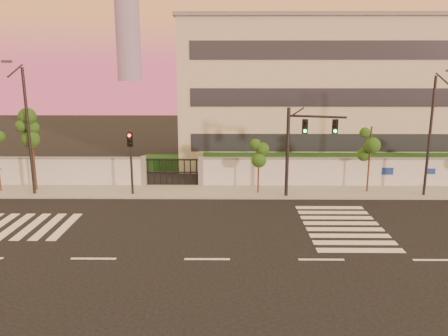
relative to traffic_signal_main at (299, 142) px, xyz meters
The scene contains 13 objects.
ground 11.45m from the traffic_signal_main, 119.87° to the right, with size 120.00×120.00×0.00m, color black.
sidewalk 6.58m from the traffic_signal_main, 168.54° to the left, with size 60.00×3.00×0.15m, color gray.
perimeter_wall 6.45m from the traffic_signal_main, 153.90° to the left, with size 60.00×0.36×2.20m.
hedge_row 7.39m from the traffic_signal_main, 128.46° to the left, with size 41.00×4.25×1.80m.
institutional_building 13.32m from the traffic_signal_main, 74.04° to the left, with size 24.40×12.40×12.25m.
road_markings 9.70m from the traffic_signal_main, 141.03° to the right, with size 57.00×7.62×0.02m.
street_tree_c 17.49m from the traffic_signal_main, behind, with size 1.48×1.18×5.53m.
street_tree_d 2.74m from the traffic_signal_main, 164.73° to the left, with size 1.35×1.07×3.70m.
street_tree_e 4.95m from the traffic_signal_main, 12.19° to the left, with size 1.38×1.10×4.50m.
traffic_signal_main is the anchor object (origin of this frame).
traffic_signal_secondary 10.79m from the traffic_signal_main, behind, with size 0.34×0.33×4.32m.
streetlight_west 17.25m from the traffic_signal_main, behind, with size 0.52×2.08×8.63m.
streetlight_east 8.25m from the traffic_signal_main, ahead, with size 0.48×1.95×8.11m.
Camera 1 is at (0.91, -17.74, 8.17)m, focal length 35.00 mm.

